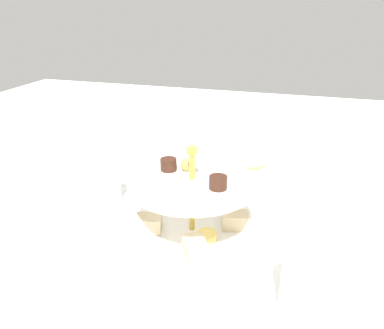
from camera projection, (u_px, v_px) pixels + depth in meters
ground_plane at (192, 233)px, 0.70m from camera, size 2.40×2.40×0.00m
tiered_serving_stand at (192, 211)px, 0.68m from camera, size 0.27×0.27×0.18m
water_glass_tall_right at (307, 280)px, 0.50m from camera, size 0.07×0.07×0.11m
water_glass_short_left at (195, 163)px, 0.91m from camera, size 0.06×0.06×0.07m
teacup_with_saucer at (251, 172)px, 0.88m from camera, size 0.09×0.09×0.05m
butter_knife_left at (43, 328)px, 0.49m from camera, size 0.16×0.08×0.00m
butter_knife_right at (337, 216)px, 0.75m from camera, size 0.11×0.15×0.00m
water_glass_mid_back at (106, 183)px, 0.79m from camera, size 0.06×0.06×0.08m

